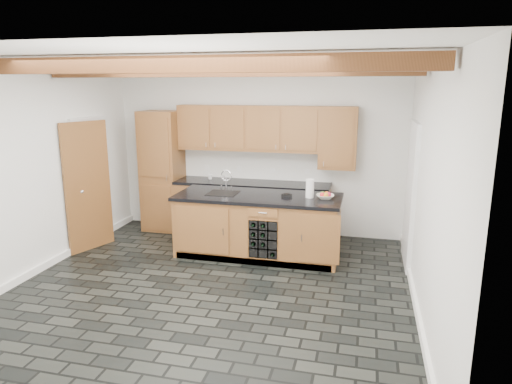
% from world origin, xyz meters
% --- Properties ---
extents(ground, '(5.00, 5.00, 0.00)m').
position_xyz_m(ground, '(0.00, 0.00, 0.00)').
color(ground, black).
rests_on(ground, ground).
extents(room_shell, '(5.01, 5.00, 5.00)m').
position_xyz_m(room_shell, '(-0.09, 0.53, 1.53)').
color(room_shell, white).
rests_on(room_shell, ground).
extents(back_cabinetry, '(3.65, 0.62, 2.20)m').
position_xyz_m(back_cabinetry, '(-0.38, 2.24, 0.98)').
color(back_cabinetry, '#9A5F31').
rests_on(back_cabinetry, ground).
extents(island, '(2.48, 0.96, 0.93)m').
position_xyz_m(island, '(0.31, 1.28, 0.46)').
color(island, '#9A5F31').
rests_on(island, ground).
extents(faucet, '(0.45, 0.40, 0.34)m').
position_xyz_m(faucet, '(-0.25, 1.33, 0.96)').
color(faucet, black).
rests_on(faucet, island).
extents(kitchen_scale, '(0.17, 0.11, 0.05)m').
position_xyz_m(kitchen_scale, '(0.73, 1.31, 0.95)').
color(kitchen_scale, black).
rests_on(kitchen_scale, island).
extents(fruit_bowl, '(0.28, 0.28, 0.06)m').
position_xyz_m(fruit_bowl, '(1.29, 1.32, 0.96)').
color(fruit_bowl, silver).
rests_on(fruit_bowl, island).
extents(fruit_cluster, '(0.16, 0.17, 0.07)m').
position_xyz_m(fruit_cluster, '(1.29, 1.32, 0.99)').
color(fruit_cluster, '#B81838').
rests_on(fruit_cluster, fruit_bowl).
extents(paper_towel, '(0.12, 0.12, 0.27)m').
position_xyz_m(paper_towel, '(1.06, 1.34, 1.07)').
color(paper_towel, white).
rests_on(paper_towel, island).
extents(mug, '(0.11, 0.11, 0.08)m').
position_xyz_m(mug, '(-0.79, 2.27, 0.97)').
color(mug, white).
rests_on(mug, back_cabinetry).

